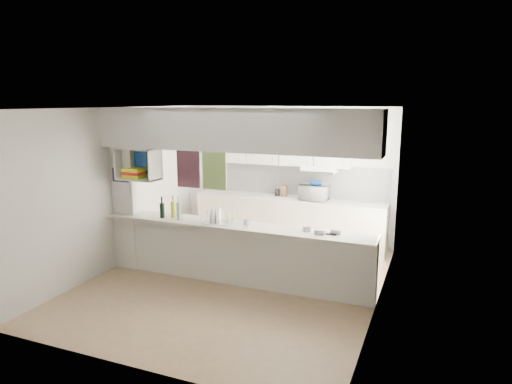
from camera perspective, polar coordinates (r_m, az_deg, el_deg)
The scene contains 16 objects.
floor at distance 7.02m, azimuth -2.87°, elevation -11.29°, with size 4.80×4.80×0.00m, color #997759.
ceiling at distance 6.48m, azimuth -3.10°, elevation 10.44°, with size 4.80×4.80×0.00m, color white.
wall_back at distance 8.83m, azimuth 3.61°, elevation 2.19°, with size 4.20×4.20×0.00m, color silver.
wall_left at distance 7.74m, azimuth -17.22°, elevation 0.41°, with size 4.80×4.80×0.00m, color silver.
wall_right at distance 6.07m, azimuth 15.32°, elevation -2.40°, with size 4.80×4.80×0.00m, color silver.
servery_partition at distance 6.64m, azimuth -4.36°, elevation 2.29°, with size 4.20×0.50×2.60m.
cubby_shelf at distance 7.30m, azimuth -14.46°, elevation 3.19°, with size 0.65×0.35×0.50m.
kitchen_run at distance 8.62m, azimuth 4.03°, elevation -1.25°, with size 3.60×0.63×2.24m.
microwave at distance 8.35m, azimuth 7.29°, elevation -0.05°, with size 0.52×0.35×0.29m, color white.
bowl at distance 8.27m, azimuth 7.54°, elevation 1.06°, with size 0.25×0.25×0.06m, color navy.
dish_rack at distance 6.80m, azimuth -4.74°, elevation -3.07°, with size 0.51×0.44×0.23m.
cup at distance 6.56m, azimuth -1.15°, elevation -3.87°, with size 0.11×0.11×0.09m, color white.
wine_bottles at distance 7.13m, azimuth -10.49°, elevation -2.20°, with size 0.37×0.15×0.37m.
plastic_tubs at distance 6.35m, azimuth 7.88°, elevation -4.75°, with size 0.55×0.22×0.07m.
utensil_jar at distance 8.67m, azimuth 2.68°, elevation -0.07°, with size 0.10×0.10×0.13m, color black.
knife_block at distance 8.65m, azimuth 3.54°, elevation 0.14°, with size 0.10×0.08×0.21m, color brown.
Camera 1 is at (2.74, -5.87, 2.70)m, focal length 32.00 mm.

